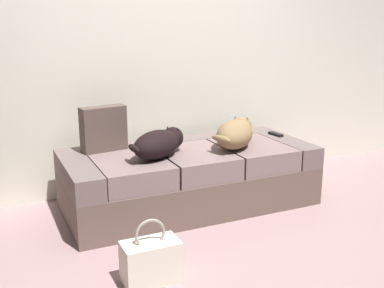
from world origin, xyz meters
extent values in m
plane|color=#A38183|center=(0.00, 0.00, 0.00)|extent=(10.00, 10.00, 0.00)
cube|color=silver|center=(0.00, 1.63, 1.40)|extent=(6.40, 0.10, 2.80)
cube|color=brown|center=(0.00, 1.03, 0.15)|extent=(1.93, 0.86, 0.30)
cube|color=#6D5C59|center=(-0.86, 1.03, 0.38)|extent=(0.20, 0.86, 0.16)
cube|color=#6D5C59|center=(0.86, 1.03, 0.38)|extent=(0.20, 0.86, 0.16)
cube|color=#6D5C59|center=(0.00, 1.36, 0.38)|extent=(1.53, 0.20, 0.16)
cube|color=slate|center=(-0.51, 0.93, 0.38)|extent=(0.49, 0.64, 0.16)
cube|color=slate|center=(0.00, 0.93, 0.38)|extent=(0.49, 0.64, 0.16)
cube|color=slate|center=(0.51, 0.93, 0.38)|extent=(0.49, 0.64, 0.16)
ellipsoid|color=black|center=(-0.32, 0.90, 0.56)|extent=(0.50, 0.45, 0.20)
sphere|color=black|center=(-0.14, 1.02, 0.57)|extent=(0.16, 0.16, 0.16)
ellipsoid|color=black|center=(-0.08, 1.06, 0.56)|extent=(0.11, 0.10, 0.06)
cone|color=black|center=(-0.17, 1.06, 0.63)|extent=(0.04, 0.04, 0.05)
cone|color=black|center=(-0.12, 0.98, 0.63)|extent=(0.04, 0.04, 0.05)
ellipsoid|color=black|center=(-0.51, 0.84, 0.57)|extent=(0.06, 0.17, 0.05)
ellipsoid|color=olive|center=(0.33, 0.91, 0.57)|extent=(0.52, 0.53, 0.22)
sphere|color=olive|center=(0.48, 1.07, 0.58)|extent=(0.18, 0.18, 0.18)
ellipsoid|color=brown|center=(0.54, 1.13, 0.57)|extent=(0.12, 0.12, 0.06)
cone|color=brown|center=(0.45, 1.10, 0.64)|extent=(0.05, 0.05, 0.05)
cone|color=brown|center=(0.52, 1.04, 0.64)|extent=(0.05, 0.05, 0.05)
ellipsoid|color=olive|center=(0.15, 0.79, 0.58)|extent=(0.10, 0.19, 0.05)
cube|color=black|center=(0.86, 1.11, 0.48)|extent=(0.06, 0.15, 0.02)
cube|color=brown|center=(-0.61, 1.26, 0.63)|extent=(0.35, 0.17, 0.34)
cube|color=#EDE3CC|center=(-0.66, 0.09, 0.12)|extent=(0.32, 0.18, 0.24)
torus|color=#A69F8F|center=(-0.66, 0.09, 0.29)|extent=(0.18, 0.02, 0.18)
camera|label=1|loc=(-1.43, -2.12, 1.42)|focal=43.40mm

